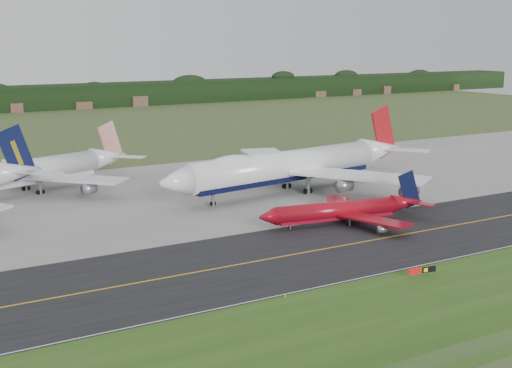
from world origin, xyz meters
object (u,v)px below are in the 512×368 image
object	(u,v)px
jet_red_737	(345,210)
jet_star_tail	(31,172)
jet_ba_747	(292,165)
taxiway_sign	(422,270)

from	to	relation	value
jet_red_737	jet_star_tail	bearing A→B (deg)	127.40
jet_star_tail	jet_red_737	bearing A→B (deg)	-52.60
jet_red_737	jet_star_tail	size ratio (longest dim) A/B	0.64
jet_ba_747	jet_red_737	bearing A→B (deg)	-103.62
jet_star_tail	taxiway_sign	distance (m)	100.76
jet_red_737	jet_ba_747	bearing A→B (deg)	76.38
jet_ba_747	jet_red_737	distance (m)	31.29
jet_ba_747	taxiway_sign	xyz separation A→B (m)	(-17.06, -62.51, -5.37)
jet_ba_747	jet_red_737	xyz separation A→B (m)	(-7.31, -30.18, -3.80)
jet_ba_747	jet_red_737	size ratio (longest dim) A/B	2.10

